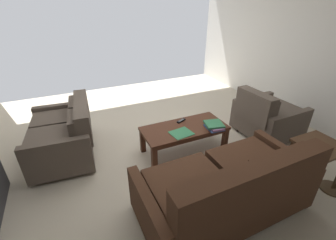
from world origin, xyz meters
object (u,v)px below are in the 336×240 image
end_table (319,151)px  armchair_side (266,116)px  loveseat_near (65,134)px  book_stack (214,126)px  coffee_table (184,131)px  loose_magazine (181,133)px  tv_remote (181,121)px  sofa_main (229,189)px

end_table → armchair_side: 1.19m
armchair_side → loveseat_near: bearing=-14.1°
armchair_side → book_stack: (1.07, 0.05, 0.11)m
coffee_table → loose_magazine: bearing=47.5°
loose_magazine → book_stack: bearing=75.9°
end_table → armchair_side: (-0.36, -1.12, -0.15)m
coffee_table → tv_remote: 0.20m
coffee_table → end_table: size_ratio=2.07×
end_table → book_stack: 1.28m
loose_magazine → armchair_side: bearing=82.2°
sofa_main → armchair_side: bearing=-146.1°
book_stack → tv_remote: 0.50m
coffee_table → sofa_main: bearing=83.5°
tv_remote → loose_magazine: 0.35m
book_stack → sofa_main: bearing=63.1°
sofa_main → armchair_side: size_ratio=1.95×
loveseat_near → loose_magazine: size_ratio=4.46×
sofa_main → end_table: sofa_main is taller
coffee_table → loose_magazine: 0.19m
armchair_side → book_stack: 1.08m
sofa_main → book_stack: size_ratio=5.77×
armchair_side → tv_remote: 1.45m
end_table → tv_remote: 1.78m
book_stack → tv_remote: book_stack is taller
coffee_table → armchair_side: (-1.45, 0.14, -0.01)m
sofa_main → coffee_table: bearing=-96.5°
loose_magazine → tv_remote: bearing=145.4°
book_stack → armchair_side: bearing=-177.3°
end_table → armchair_side: size_ratio=0.64×
armchair_side → loose_magazine: size_ratio=3.18×
loveseat_near → tv_remote: bearing=164.4°
book_stack → loose_magazine: book_stack is taller
tv_remote → loose_magazine: bearing=63.0°
loveseat_near → armchair_side: size_ratio=1.40×
coffee_table → tv_remote: size_ratio=7.47×
sofa_main → loveseat_near: 2.34m
sofa_main → armchair_side: 1.92m
armchair_side → tv_remote: armchair_side is taller
sofa_main → loose_magazine: (-0.02, -1.07, 0.05)m
loveseat_near → end_table: (-2.68, 1.89, 0.14)m
end_table → tv_remote: (1.05, -1.44, -0.07)m
book_stack → end_table: bearing=123.5°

